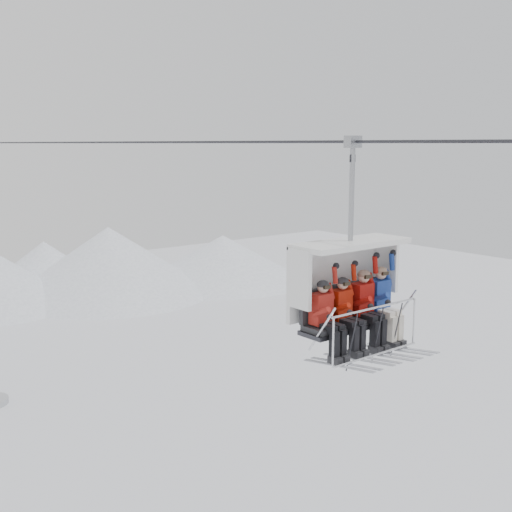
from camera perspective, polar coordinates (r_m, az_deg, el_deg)
haul_cable at (r=14.04m, az=0.00°, el=10.10°), size 0.06×50.00×0.06m
chairlift_carrier at (r=12.32m, az=7.87°, el=-2.24°), size 2.41×1.17×3.98m
skier_far_left at (r=11.68m, az=6.24°, el=-5.38°), size 0.39×1.69×1.56m
skier_center_left at (r=12.03m, az=7.96°, el=-4.98°), size 0.38×1.69×1.54m
skier_center_right at (r=12.44m, az=9.76°, el=-4.39°), size 0.41×1.69×1.64m
skier_far_right at (r=12.80m, az=11.23°, el=-4.02°), size 0.41×1.69×1.64m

